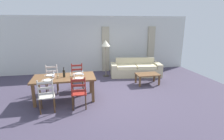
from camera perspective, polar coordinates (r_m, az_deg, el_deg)
name	(u,v)px	position (r m, az deg, el deg)	size (l,w,h in m)	color
ground_plane	(107,96)	(5.97, -1.72, -8.54)	(9.60, 9.60, 0.02)	#40394B
wall_far	(95,44)	(8.80, -5.64, 8.25)	(9.60, 0.16, 2.70)	silver
curtain_panel_left	(106,50)	(8.77, -2.06, 6.64)	(0.35, 0.08, 2.20)	#B2A88B
curtain_panel_right	(151,48)	(9.48, 12.49, 6.92)	(0.35, 0.08, 2.20)	#B2A88B
dining_table	(64,80)	(5.71, -15.20, -2.99)	(1.90, 0.96, 0.75)	brown
dining_chair_near_left	(47,96)	(5.11, -20.40, -7.78)	(0.45, 0.43, 0.96)	beige
dining_chair_near_right	(79,93)	(5.08, -10.65, -7.21)	(0.44, 0.42, 0.96)	maroon
dining_chair_far_left	(52,79)	(6.49, -18.86, -2.82)	(0.43, 0.41, 0.96)	beige
dining_chair_far_right	(77,77)	(6.50, -11.12, -2.25)	(0.43, 0.41, 0.96)	maroon
dinner_plate_near_left	(48,80)	(5.49, -20.09, -3.05)	(0.24, 0.24, 0.02)	white
fork_near_left	(42,81)	(5.52, -21.62, -3.18)	(0.02, 0.17, 0.01)	silver
dinner_plate_near_right	(79,78)	(5.43, -10.66, -2.58)	(0.24, 0.24, 0.02)	white
fork_near_right	(74,79)	(5.43, -12.24, -2.73)	(0.02, 0.17, 0.01)	silver
dinner_plate_far_left	(50,75)	(5.97, -19.46, -1.59)	(0.24, 0.24, 0.02)	white
fork_far_left	(45,76)	(5.99, -20.87, -1.72)	(0.02, 0.17, 0.01)	silver
dinner_plate_far_right	(78,74)	(5.91, -10.79, -1.14)	(0.24, 0.24, 0.02)	white
fork_far_right	(74,74)	(5.91, -12.24, -1.28)	(0.02, 0.17, 0.01)	silver
wine_bottle	(64,73)	(5.63, -15.27, -1.07)	(0.07, 0.07, 0.32)	black
wine_glass_near_left	(53,75)	(5.54, -18.64, -1.68)	(0.06, 0.06, 0.16)	white
wine_glass_near_right	(83,74)	(5.49, -9.38, -1.20)	(0.06, 0.06, 0.16)	white
wine_glass_far_left	(54,73)	(5.82, -18.37, -0.85)	(0.06, 0.06, 0.16)	white
wine_glass_far_right	(82,71)	(5.79, -9.53, -0.36)	(0.06, 0.06, 0.16)	white
coffee_cup_primary	(74,75)	(5.63, -12.27, -1.66)	(0.07, 0.07, 0.09)	silver
coffee_cup_secondary	(54,76)	(5.71, -18.28, -1.84)	(0.07, 0.07, 0.09)	silver
candle_tall	(58,75)	(5.70, -17.10, -1.52)	(0.05, 0.05, 0.25)	#998C66
candle_short	(70,76)	(5.62, -13.28, -1.76)	(0.05, 0.05, 0.16)	#998C66
couch	(136,69)	(8.22, 7.61, 0.19)	(2.37, 1.10, 0.80)	beige
coffee_table	(147,75)	(7.14, 11.40, -1.73)	(0.90, 0.56, 0.42)	brown
standing_lamp	(106,45)	(7.84, -2.06, 7.93)	(0.40, 0.40, 1.64)	#332D28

